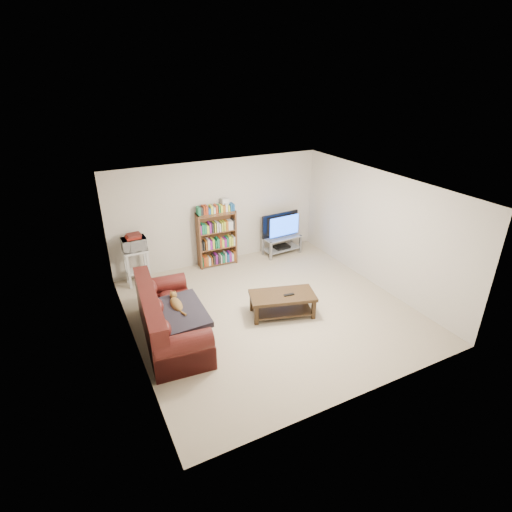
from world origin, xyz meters
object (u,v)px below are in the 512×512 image
coffee_table (282,300)px  bookshelf (217,238)px  sofa (167,322)px  tv_stand (282,242)px

coffee_table → bookshelf: size_ratio=1.01×
bookshelf → sofa: bearing=-126.3°
tv_stand → bookshelf: 1.68m
coffee_table → tv_stand: bearing=76.5°
coffee_table → tv_stand: 2.70m
sofa → coffee_table: sofa is taller
coffee_table → tv_stand: tv_stand is taller
sofa → bookshelf: size_ratio=1.72×
tv_stand → bookshelf: (-1.63, 0.18, 0.35)m
sofa → bookshelf: (1.82, 2.27, 0.34)m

